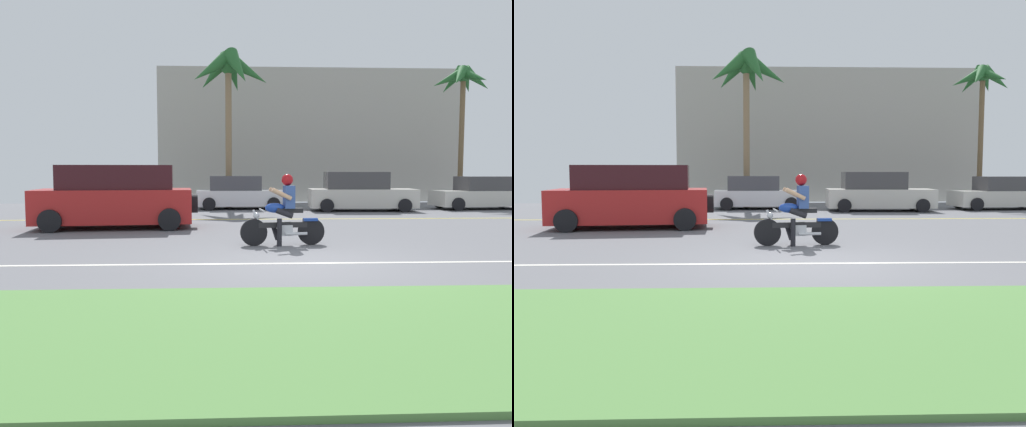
# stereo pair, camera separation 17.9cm
# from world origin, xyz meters

# --- Properties ---
(ground) EXTENTS (56.00, 30.00, 0.04)m
(ground) POSITION_xyz_m (0.00, 3.00, -0.02)
(ground) COLOR slate
(grass_median) EXTENTS (56.00, 3.80, 0.06)m
(grass_median) POSITION_xyz_m (0.00, -4.10, 0.03)
(grass_median) COLOR #548442
(grass_median) RESTS_ON ground
(lane_line_near) EXTENTS (50.40, 0.12, 0.01)m
(lane_line_near) POSITION_xyz_m (0.00, -0.03, 0.00)
(lane_line_near) COLOR silver
(lane_line_near) RESTS_ON ground
(lane_line_far) EXTENTS (50.40, 0.12, 0.01)m
(lane_line_far) POSITION_xyz_m (0.00, 8.66, 0.00)
(lane_line_far) COLOR yellow
(lane_line_far) RESTS_ON ground
(motorcyclist) EXTENTS (1.94, 0.63, 1.62)m
(motorcyclist) POSITION_xyz_m (-0.19, 2.28, 0.68)
(motorcyclist) COLOR black
(motorcyclist) RESTS_ON ground
(suv_nearby) EXTENTS (4.78, 2.55, 1.86)m
(suv_nearby) POSITION_xyz_m (-4.78, 6.11, 0.91)
(suv_nearby) COLOR #AD1E1E
(suv_nearby) RESTS_ON ground
(parked_car_0) EXTENTS (4.52, 2.22, 1.69)m
(parked_car_0) POSITION_xyz_m (-6.57, 12.82, 0.78)
(parked_car_0) COLOR #2D663D
(parked_car_0) RESTS_ON ground
(parked_car_1) EXTENTS (3.91, 2.06, 1.47)m
(parked_car_1) POSITION_xyz_m (-1.03, 13.68, 0.69)
(parked_car_1) COLOR silver
(parked_car_1) RESTS_ON ground
(parked_car_2) EXTENTS (4.50, 1.95, 1.65)m
(parked_car_2) POSITION_xyz_m (4.09, 12.29, 0.76)
(parked_car_2) COLOR beige
(parked_car_2) RESTS_ON ground
(parked_car_3) EXTENTS (4.33, 2.08, 1.45)m
(parked_car_3) POSITION_xyz_m (9.81, 13.05, 0.68)
(parked_car_3) COLOR beige
(parked_car_3) RESTS_ON ground
(palm_tree_0) EXTENTS (3.09, 3.03, 6.82)m
(palm_tree_0) POSITION_xyz_m (9.86, 15.54, 5.82)
(palm_tree_0) COLOR brown
(palm_tree_0) RESTS_ON ground
(palm_tree_1) EXTENTS (3.77, 3.71, 7.18)m
(palm_tree_1) POSITION_xyz_m (-1.46, 14.57, 5.97)
(palm_tree_1) COLOR #846B4C
(palm_tree_1) RESTS_ON ground
(building_far) EXTENTS (16.83, 4.00, 7.31)m
(building_far) POSITION_xyz_m (3.08, 21.00, 3.65)
(building_far) COLOR #A8A399
(building_far) RESTS_ON ground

